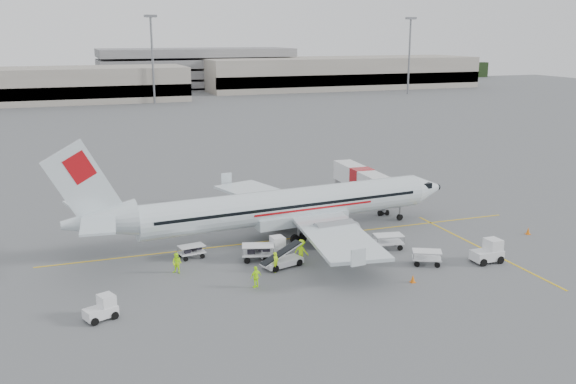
# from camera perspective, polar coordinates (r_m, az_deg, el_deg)

# --- Properties ---
(ground) EXTENTS (360.00, 360.00, 0.00)m
(ground) POSITION_cam_1_polar(r_m,az_deg,el_deg) (57.69, 0.68, -4.12)
(ground) COLOR #56595B
(stripe_lead) EXTENTS (44.00, 0.20, 0.01)m
(stripe_lead) POSITION_cam_1_polar(r_m,az_deg,el_deg) (57.69, 0.68, -4.11)
(stripe_lead) COLOR yellow
(stripe_lead) RESTS_ON ground
(stripe_cross) EXTENTS (0.20, 20.00, 0.01)m
(stripe_cross) POSITION_cam_1_polar(r_m,az_deg,el_deg) (57.51, 16.80, -4.79)
(stripe_cross) COLOR yellow
(stripe_cross) RESTS_ON ground
(terminal_east) EXTENTS (90.00, 26.00, 10.00)m
(terminal_east) POSITION_cam_1_polar(r_m,az_deg,el_deg) (216.07, 4.65, 10.52)
(terminal_east) COLOR gray
(terminal_east) RESTS_ON ground
(parking_garage) EXTENTS (62.00, 24.00, 14.00)m
(parking_garage) POSITION_cam_1_polar(r_m,az_deg,el_deg) (216.20, -8.18, 10.96)
(parking_garage) COLOR slate
(parking_garage) RESTS_ON ground
(treeline) EXTENTS (300.00, 3.00, 6.00)m
(treeline) POSITION_cam_1_polar(r_m,az_deg,el_deg) (227.64, -15.20, 9.75)
(treeline) COLOR black
(treeline) RESTS_ON ground
(mast_center) EXTENTS (3.20, 1.20, 22.00)m
(mast_center) POSITION_cam_1_polar(r_m,az_deg,el_deg) (171.21, -11.95, 11.38)
(mast_center) COLOR slate
(mast_center) RESTS_ON ground
(mast_east) EXTENTS (3.20, 1.20, 22.00)m
(mast_east) POSITION_cam_1_polar(r_m,az_deg,el_deg) (196.42, 10.73, 11.73)
(mast_east) COLOR slate
(mast_east) RESTS_ON ground
(aircraft) EXTENTS (38.14, 31.11, 9.87)m
(aircraft) POSITION_cam_1_polar(r_m,az_deg,el_deg) (56.87, 0.02, 0.78)
(aircraft) COLOR silver
(aircraft) RESTS_ON ground
(jet_bridge) EXTENTS (2.99, 14.47, 3.78)m
(jet_bridge) POSITION_cam_1_polar(r_m,az_deg,el_deg) (69.44, 6.57, 0.54)
(jet_bridge) COLOR white
(jet_bridge) RESTS_ON ground
(belt_loader) EXTENTS (4.51, 2.71, 2.30)m
(belt_loader) POSITION_cam_1_polar(r_m,az_deg,el_deg) (50.45, -0.47, -5.44)
(belt_loader) COLOR white
(belt_loader) RESTS_ON ground
(tug_fore) EXTENTS (2.47, 1.46, 1.88)m
(tug_fore) POSITION_cam_1_polar(r_m,az_deg,el_deg) (53.91, 17.27, -5.04)
(tug_fore) COLOR white
(tug_fore) RESTS_ON ground
(tug_mid) EXTENTS (2.31, 1.44, 1.72)m
(tug_mid) POSITION_cam_1_polar(r_m,az_deg,el_deg) (52.60, -1.44, -4.95)
(tug_mid) COLOR white
(tug_mid) RESTS_ON ground
(tug_aft) EXTENTS (2.31, 1.83, 1.56)m
(tug_aft) POSITION_cam_1_polar(r_m,az_deg,el_deg) (43.42, -16.35, -9.88)
(tug_aft) COLOR white
(tug_aft) RESTS_ON ground
(cart_loaded_a) EXTENTS (2.24, 1.53, 1.08)m
(cart_loaded_a) POSITION_cam_1_polar(r_m,az_deg,el_deg) (53.16, -8.55, -5.27)
(cart_loaded_a) COLOR white
(cart_loaded_a) RESTS_ON ground
(cart_loaded_b) EXTENTS (2.88, 2.17, 1.33)m
(cart_loaded_b) POSITION_cam_1_polar(r_m,az_deg,el_deg) (52.00, -2.68, -5.41)
(cart_loaded_b) COLOR white
(cart_loaded_b) RESTS_ON ground
(cart_empty_a) EXTENTS (2.63, 1.82, 1.27)m
(cart_empty_a) POSITION_cam_1_polar(r_m,az_deg,el_deg) (55.40, 8.91, -4.38)
(cart_empty_a) COLOR white
(cart_empty_a) RESTS_ON ground
(cart_empty_b) EXTENTS (2.62, 2.21, 1.18)m
(cart_empty_b) POSITION_cam_1_polar(r_m,az_deg,el_deg) (52.26, 12.23, -5.72)
(cart_empty_b) COLOR white
(cart_empty_b) RESTS_ON ground
(cone_nose) EXTENTS (0.41, 0.41, 0.66)m
(cone_nose) POSITION_cam_1_polar(r_m,az_deg,el_deg) (62.64, 20.57, -3.25)
(cone_nose) COLOR orange
(cone_nose) RESTS_ON ground
(cone_port) EXTENTS (0.38, 0.38, 0.62)m
(cone_port) POSITION_cam_1_polar(r_m,az_deg,el_deg) (72.60, -4.70, -0.11)
(cone_port) COLOR orange
(cone_port) RESTS_ON ground
(cone_stbd) EXTENTS (0.38, 0.38, 0.62)m
(cone_stbd) POSITION_cam_1_polar(r_m,az_deg,el_deg) (48.58, 11.04, -7.55)
(cone_stbd) COLOR orange
(cone_stbd) RESTS_ON ground
(crew_a) EXTENTS (0.69, 0.67, 1.60)m
(crew_a) POSITION_cam_1_polar(r_m,az_deg,el_deg) (49.54, -1.10, -6.25)
(crew_a) COLOR #A7E50E
(crew_a) RESTS_ON ground
(crew_b) EXTENTS (1.00, 0.97, 1.62)m
(crew_b) POSITION_cam_1_polar(r_m,az_deg,el_deg) (49.99, -9.85, -6.25)
(crew_b) COLOR #A7E50E
(crew_b) RESTS_ON ground
(crew_c) EXTENTS (1.32, 1.36, 1.87)m
(crew_c) POSITION_cam_1_polar(r_m,az_deg,el_deg) (51.59, 1.19, -5.25)
(crew_c) COLOR #A7E50E
(crew_c) RESTS_ON ground
(crew_d) EXTENTS (1.03, 0.70, 1.62)m
(crew_d) POSITION_cam_1_polar(r_m,az_deg,el_deg) (46.68, -2.86, -7.54)
(crew_d) COLOR #A7E50E
(crew_d) RESTS_ON ground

